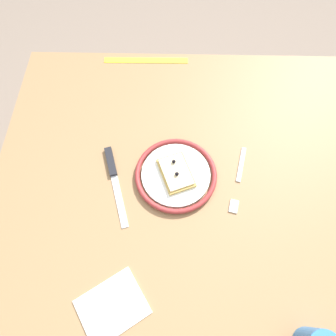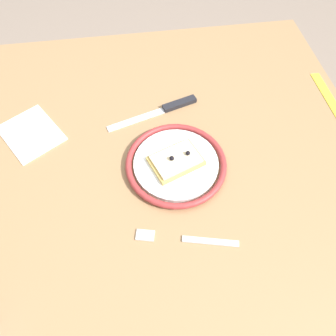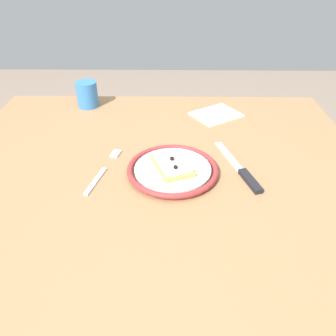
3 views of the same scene
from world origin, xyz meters
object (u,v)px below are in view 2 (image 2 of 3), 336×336
object	(u,v)px
pizza_slice_near	(176,160)
napkin	(31,133)
plate	(176,164)
fork	(186,239)
dining_table	(174,197)
knife	(168,108)

from	to	relation	value
pizza_slice_near	napkin	world-z (taller)	pizza_slice_near
napkin	plate	bearing A→B (deg)	-113.19
fork	pizza_slice_near	bearing A→B (deg)	-2.59
napkin	pizza_slice_near	bearing A→B (deg)	-113.19
dining_table	plate	bearing A→B (deg)	-14.57
dining_table	pizza_slice_near	world-z (taller)	pizza_slice_near
dining_table	plate	xyz separation A→B (m)	(0.04, -0.01, 0.08)
knife	napkin	size ratio (longest dim) A/B	1.62
dining_table	fork	world-z (taller)	fork
pizza_slice_near	plate	bearing A→B (deg)	57.02
fork	napkin	size ratio (longest dim) A/B	1.37
pizza_slice_near	fork	xyz separation A→B (m)	(-0.17, 0.01, -0.02)
pizza_slice_near	fork	bearing A→B (deg)	177.41
pizza_slice_near	fork	size ratio (longest dim) A/B	0.65
knife	fork	distance (m)	0.35
knife	fork	xyz separation A→B (m)	(-0.35, 0.01, -0.00)
knife	fork	size ratio (longest dim) A/B	1.18
plate	knife	distance (m)	0.17
fork	knife	bearing A→B (deg)	-2.41
dining_table	pizza_slice_near	distance (m)	0.10
knife	fork	bearing A→B (deg)	177.59
plate	knife	size ratio (longest dim) A/B	0.96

